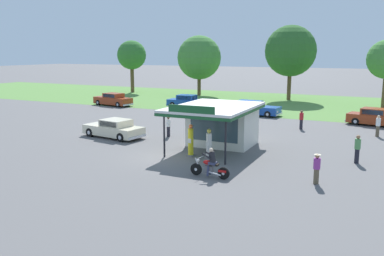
{
  "coord_description": "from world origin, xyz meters",
  "views": [
    {
      "loc": [
        12.08,
        -21.43,
        6.47
      ],
      "look_at": [
        0.51,
        2.84,
        1.4
      ],
      "focal_mm": 37.91,
      "sensor_mm": 36.0,
      "label": 1
    }
  ],
  "objects": [
    {
      "name": "parked_car_back_row_centre_left",
      "position": [
        -8.76,
        21.2,
        0.68
      ],
      "size": [
        5.12,
        1.92,
        1.48
      ],
      "color": "#19479E",
      "rests_on": "ground"
    },
    {
      "name": "bystander_leaning_by_kiosk",
      "position": [
        -2.77,
        5.5,
        0.85
      ],
      "size": [
        0.35,
        0.35,
        1.59
      ],
      "color": "black",
      "rests_on": "ground"
    },
    {
      "name": "bystander_admiring_sedan",
      "position": [
        11.83,
        12.48,
        0.88
      ],
      "size": [
        0.34,
        0.34,
        1.67
      ],
      "color": "brown",
      "rests_on": "ground"
    },
    {
      "name": "tree_oak_distant_spare",
      "position": [
        -13.15,
        34.13,
        5.48
      ],
      "size": [
        6.49,
        6.49,
        8.86
      ],
      "color": "brown",
      "rests_on": "ground"
    },
    {
      "name": "bystander_standing_back_lot",
      "position": [
        9.35,
        -1.35,
        0.81
      ],
      "size": [
        0.34,
        0.34,
        1.53
      ],
      "color": "brown",
      "rests_on": "ground"
    },
    {
      "name": "gas_pump_offside",
      "position": [
        2.6,
        0.88,
        0.84
      ],
      "size": [
        0.44,
        0.44,
        1.85
      ],
      "color": "slate",
      "rests_on": "ground"
    },
    {
      "name": "parked_car_back_row_far_right",
      "position": [
        -0.11,
        18.91,
        0.69
      ],
      "size": [
        5.66,
        2.37,
        1.47
      ],
      "color": "#19479E",
      "rests_on": "ground"
    },
    {
      "name": "gas_pump_nearside",
      "position": [
        1.36,
        0.88,
        0.93
      ],
      "size": [
        0.44,
        0.44,
        2.03
      ],
      "color": "slate",
      "rests_on": "ground"
    },
    {
      "name": "parked_car_back_row_centre_right",
      "position": [
        -17.78,
        18.79,
        0.71
      ],
      "size": [
        5.49,
        2.65,
        1.52
      ],
      "color": "#993819",
      "rests_on": "ground"
    },
    {
      "name": "bystander_strolling_foreground",
      "position": [
        5.91,
        13.02,
        0.85
      ],
      "size": [
        0.34,
        0.34,
        1.62
      ],
      "color": "black",
      "rests_on": "ground"
    },
    {
      "name": "tree_oak_far_left",
      "position": [
        0.29,
        33.99,
        6.57
      ],
      "size": [
        6.82,
        6.82,
        9.99
      ],
      "color": "brown",
      "rests_on": "ground"
    },
    {
      "name": "service_station_kiosk",
      "position": [
        1.98,
        4.4,
        1.72
      ],
      "size": [
        4.95,
        7.13,
        3.4
      ],
      "color": "silver",
      "rests_on": "ground"
    },
    {
      "name": "grass_verge_strip",
      "position": [
        0.0,
        30.0,
        0.0
      ],
      "size": [
        120.0,
        24.0,
        0.01
      ],
      "primitive_type": "cube",
      "color": "#56843D",
      "rests_on": "ground"
    },
    {
      "name": "ground_plane",
      "position": [
        0.0,
        0.0,
        0.0
      ],
      "size": [
        300.0,
        300.0,
        0.0
      ],
      "primitive_type": "plane",
      "color": "#5B5959"
    },
    {
      "name": "featured_classic_sedan",
      "position": [
        -6.46,
        3.53,
        0.65
      ],
      "size": [
        5.26,
        2.68,
        1.4
      ],
      "color": "beige",
      "rests_on": "ground"
    },
    {
      "name": "bystander_chatting_near_pumps",
      "position": [
        10.91,
        3.59,
        0.9
      ],
      "size": [
        0.34,
        0.34,
        1.7
      ],
      "color": "black",
      "rests_on": "ground"
    },
    {
      "name": "parked_car_second_row_spare",
      "position": [
        11.8,
        17.64,
        0.69
      ],
      "size": [
        5.77,
        2.87,
        1.53
      ],
      "color": "#993819",
      "rests_on": "ground"
    },
    {
      "name": "tree_oak_far_right",
      "position": [
        -24.77,
        33.66,
        5.84
      ],
      "size": [
        4.59,
        4.59,
        8.26
      ],
      "color": "brown",
      "rests_on": "ground"
    },
    {
      "name": "motorcycle_with_rider",
      "position": [
        4.18,
        -2.63,
        0.65
      ],
      "size": [
        2.23,
        0.7,
        1.58
      ],
      "color": "black",
      "rests_on": "ground"
    }
  ]
}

